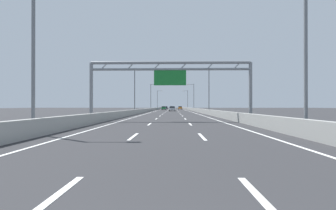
% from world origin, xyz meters
% --- Properties ---
extents(ground_plane, '(260.00, 260.00, 0.00)m').
position_xyz_m(ground_plane, '(0.00, 100.00, 0.00)').
color(ground_plane, '#2D2D30').
extents(lane_dash_left_0, '(0.16, 3.00, 0.01)m').
position_xyz_m(lane_dash_left_0, '(-1.80, 3.50, 0.01)').
color(lane_dash_left_0, white).
rests_on(lane_dash_left_0, ground_plane).
extents(lane_dash_left_1, '(0.16, 3.00, 0.01)m').
position_xyz_m(lane_dash_left_1, '(-1.80, 12.50, 0.01)').
color(lane_dash_left_1, white).
rests_on(lane_dash_left_1, ground_plane).
extents(lane_dash_left_2, '(0.16, 3.00, 0.01)m').
position_xyz_m(lane_dash_left_2, '(-1.80, 21.50, 0.01)').
color(lane_dash_left_2, white).
rests_on(lane_dash_left_2, ground_plane).
extents(lane_dash_left_3, '(0.16, 3.00, 0.01)m').
position_xyz_m(lane_dash_left_3, '(-1.80, 30.50, 0.01)').
color(lane_dash_left_3, white).
rests_on(lane_dash_left_3, ground_plane).
extents(lane_dash_left_4, '(0.16, 3.00, 0.01)m').
position_xyz_m(lane_dash_left_4, '(-1.80, 39.50, 0.01)').
color(lane_dash_left_4, white).
rests_on(lane_dash_left_4, ground_plane).
extents(lane_dash_left_5, '(0.16, 3.00, 0.01)m').
position_xyz_m(lane_dash_left_5, '(-1.80, 48.50, 0.01)').
color(lane_dash_left_5, white).
rests_on(lane_dash_left_5, ground_plane).
extents(lane_dash_left_6, '(0.16, 3.00, 0.01)m').
position_xyz_m(lane_dash_left_6, '(-1.80, 57.50, 0.01)').
color(lane_dash_left_6, white).
rests_on(lane_dash_left_6, ground_plane).
extents(lane_dash_left_7, '(0.16, 3.00, 0.01)m').
position_xyz_m(lane_dash_left_7, '(-1.80, 66.50, 0.01)').
color(lane_dash_left_7, white).
rests_on(lane_dash_left_7, ground_plane).
extents(lane_dash_left_8, '(0.16, 3.00, 0.01)m').
position_xyz_m(lane_dash_left_8, '(-1.80, 75.50, 0.01)').
color(lane_dash_left_8, white).
rests_on(lane_dash_left_8, ground_plane).
extents(lane_dash_left_9, '(0.16, 3.00, 0.01)m').
position_xyz_m(lane_dash_left_9, '(-1.80, 84.50, 0.01)').
color(lane_dash_left_9, white).
rests_on(lane_dash_left_9, ground_plane).
extents(lane_dash_left_10, '(0.16, 3.00, 0.01)m').
position_xyz_m(lane_dash_left_10, '(-1.80, 93.50, 0.01)').
color(lane_dash_left_10, white).
rests_on(lane_dash_left_10, ground_plane).
extents(lane_dash_left_11, '(0.16, 3.00, 0.01)m').
position_xyz_m(lane_dash_left_11, '(-1.80, 102.50, 0.01)').
color(lane_dash_left_11, white).
rests_on(lane_dash_left_11, ground_plane).
extents(lane_dash_left_12, '(0.16, 3.00, 0.01)m').
position_xyz_m(lane_dash_left_12, '(-1.80, 111.50, 0.01)').
color(lane_dash_left_12, white).
rests_on(lane_dash_left_12, ground_plane).
extents(lane_dash_left_13, '(0.16, 3.00, 0.01)m').
position_xyz_m(lane_dash_left_13, '(-1.80, 120.50, 0.01)').
color(lane_dash_left_13, white).
rests_on(lane_dash_left_13, ground_plane).
extents(lane_dash_left_14, '(0.16, 3.00, 0.01)m').
position_xyz_m(lane_dash_left_14, '(-1.80, 129.50, 0.01)').
color(lane_dash_left_14, white).
rests_on(lane_dash_left_14, ground_plane).
extents(lane_dash_left_15, '(0.16, 3.00, 0.01)m').
position_xyz_m(lane_dash_left_15, '(-1.80, 138.50, 0.01)').
color(lane_dash_left_15, white).
rests_on(lane_dash_left_15, ground_plane).
extents(lane_dash_left_16, '(0.16, 3.00, 0.01)m').
position_xyz_m(lane_dash_left_16, '(-1.80, 147.50, 0.01)').
color(lane_dash_left_16, white).
rests_on(lane_dash_left_16, ground_plane).
extents(lane_dash_left_17, '(0.16, 3.00, 0.01)m').
position_xyz_m(lane_dash_left_17, '(-1.80, 156.50, 0.01)').
color(lane_dash_left_17, white).
rests_on(lane_dash_left_17, ground_plane).
extents(lane_dash_right_0, '(0.16, 3.00, 0.01)m').
position_xyz_m(lane_dash_right_0, '(1.80, 3.50, 0.01)').
color(lane_dash_right_0, white).
rests_on(lane_dash_right_0, ground_plane).
extents(lane_dash_right_1, '(0.16, 3.00, 0.01)m').
position_xyz_m(lane_dash_right_1, '(1.80, 12.50, 0.01)').
color(lane_dash_right_1, white).
rests_on(lane_dash_right_1, ground_plane).
extents(lane_dash_right_2, '(0.16, 3.00, 0.01)m').
position_xyz_m(lane_dash_right_2, '(1.80, 21.50, 0.01)').
color(lane_dash_right_2, white).
rests_on(lane_dash_right_2, ground_plane).
extents(lane_dash_right_3, '(0.16, 3.00, 0.01)m').
position_xyz_m(lane_dash_right_3, '(1.80, 30.50, 0.01)').
color(lane_dash_right_3, white).
rests_on(lane_dash_right_3, ground_plane).
extents(lane_dash_right_4, '(0.16, 3.00, 0.01)m').
position_xyz_m(lane_dash_right_4, '(1.80, 39.50, 0.01)').
color(lane_dash_right_4, white).
rests_on(lane_dash_right_4, ground_plane).
extents(lane_dash_right_5, '(0.16, 3.00, 0.01)m').
position_xyz_m(lane_dash_right_5, '(1.80, 48.50, 0.01)').
color(lane_dash_right_5, white).
rests_on(lane_dash_right_5, ground_plane).
extents(lane_dash_right_6, '(0.16, 3.00, 0.01)m').
position_xyz_m(lane_dash_right_6, '(1.80, 57.50, 0.01)').
color(lane_dash_right_6, white).
rests_on(lane_dash_right_6, ground_plane).
extents(lane_dash_right_7, '(0.16, 3.00, 0.01)m').
position_xyz_m(lane_dash_right_7, '(1.80, 66.50, 0.01)').
color(lane_dash_right_7, white).
rests_on(lane_dash_right_7, ground_plane).
extents(lane_dash_right_8, '(0.16, 3.00, 0.01)m').
position_xyz_m(lane_dash_right_8, '(1.80, 75.50, 0.01)').
color(lane_dash_right_8, white).
rests_on(lane_dash_right_8, ground_plane).
extents(lane_dash_right_9, '(0.16, 3.00, 0.01)m').
position_xyz_m(lane_dash_right_9, '(1.80, 84.50, 0.01)').
color(lane_dash_right_9, white).
rests_on(lane_dash_right_9, ground_plane).
extents(lane_dash_right_10, '(0.16, 3.00, 0.01)m').
position_xyz_m(lane_dash_right_10, '(1.80, 93.50, 0.01)').
color(lane_dash_right_10, white).
rests_on(lane_dash_right_10, ground_plane).
extents(lane_dash_right_11, '(0.16, 3.00, 0.01)m').
position_xyz_m(lane_dash_right_11, '(1.80, 102.50, 0.01)').
color(lane_dash_right_11, white).
rests_on(lane_dash_right_11, ground_plane).
extents(lane_dash_right_12, '(0.16, 3.00, 0.01)m').
position_xyz_m(lane_dash_right_12, '(1.80, 111.50, 0.01)').
color(lane_dash_right_12, white).
rests_on(lane_dash_right_12, ground_plane).
extents(lane_dash_right_13, '(0.16, 3.00, 0.01)m').
position_xyz_m(lane_dash_right_13, '(1.80, 120.50, 0.01)').
color(lane_dash_right_13, white).
rests_on(lane_dash_right_13, ground_plane).
extents(lane_dash_right_14, '(0.16, 3.00, 0.01)m').
position_xyz_m(lane_dash_right_14, '(1.80, 129.50, 0.01)').
color(lane_dash_right_14, white).
rests_on(lane_dash_right_14, ground_plane).
extents(lane_dash_right_15, '(0.16, 3.00, 0.01)m').
position_xyz_m(lane_dash_right_15, '(1.80, 138.50, 0.01)').
color(lane_dash_right_15, white).
rests_on(lane_dash_right_15, ground_plane).
extents(lane_dash_right_16, '(0.16, 3.00, 0.01)m').
position_xyz_m(lane_dash_right_16, '(1.80, 147.50, 0.01)').
color(lane_dash_right_16, white).
rests_on(lane_dash_right_16, ground_plane).
extents(lane_dash_right_17, '(0.16, 3.00, 0.01)m').
position_xyz_m(lane_dash_right_17, '(1.80, 156.50, 0.01)').
color(lane_dash_right_17, white).
rests_on(lane_dash_right_17, ground_plane).
extents(edge_line_left, '(0.16, 176.00, 0.01)m').
position_xyz_m(edge_line_left, '(-5.25, 88.00, 0.01)').
color(edge_line_left, white).
rests_on(edge_line_left, ground_plane).
extents(edge_line_right, '(0.16, 176.00, 0.01)m').
position_xyz_m(edge_line_right, '(5.25, 88.00, 0.01)').
color(edge_line_right, white).
rests_on(edge_line_right, ground_plane).
extents(barrier_left, '(0.45, 220.00, 0.95)m').
position_xyz_m(barrier_left, '(-6.90, 110.00, 0.47)').
color(barrier_left, '#9E9E99').
rests_on(barrier_left, ground_plane).
extents(barrier_right, '(0.45, 220.00, 0.95)m').
position_xyz_m(barrier_right, '(6.90, 110.00, 0.47)').
color(barrier_right, '#9E9E99').
rests_on(barrier_right, ground_plane).
extents(sign_gantry, '(17.21, 0.36, 6.36)m').
position_xyz_m(sign_gantry, '(-0.00, 25.84, 4.88)').
color(sign_gantry, gray).
rests_on(sign_gantry, ground_plane).
extents(streetlamp_left_near, '(2.58, 0.28, 9.50)m').
position_xyz_m(streetlamp_left_near, '(-7.47, 13.51, 5.40)').
color(streetlamp_left_near, slate).
rests_on(streetlamp_left_near, ground_plane).
extents(streetlamp_right_near, '(2.58, 0.28, 9.50)m').
position_xyz_m(streetlamp_right_near, '(7.47, 13.51, 5.40)').
color(streetlamp_right_near, slate).
rests_on(streetlamp_right_near, ground_plane).
extents(streetlamp_left_mid, '(2.58, 0.28, 9.50)m').
position_xyz_m(streetlamp_left_mid, '(-7.47, 51.17, 5.40)').
color(streetlamp_left_mid, slate).
rests_on(streetlamp_left_mid, ground_plane).
extents(streetlamp_right_mid, '(2.58, 0.28, 9.50)m').
position_xyz_m(streetlamp_right_mid, '(7.47, 51.17, 5.40)').
color(streetlamp_right_mid, slate).
rests_on(streetlamp_right_mid, ground_plane).
extents(streetlamp_left_far, '(2.58, 0.28, 9.50)m').
position_xyz_m(streetlamp_left_far, '(-7.47, 88.83, 5.40)').
color(streetlamp_left_far, slate).
rests_on(streetlamp_left_far, ground_plane).
extents(streetlamp_right_far, '(2.58, 0.28, 9.50)m').
position_xyz_m(streetlamp_right_far, '(7.47, 88.83, 5.40)').
color(streetlamp_right_far, slate).
rests_on(streetlamp_right_far, ground_plane).
extents(streetlamp_left_distant, '(2.58, 0.28, 9.50)m').
position_xyz_m(streetlamp_left_distant, '(-7.47, 126.49, 5.40)').
color(streetlamp_left_distant, slate).
rests_on(streetlamp_left_distant, ground_plane).
extents(streetlamp_right_distant, '(2.58, 0.28, 9.50)m').
position_xyz_m(streetlamp_right_distant, '(7.47, 126.49, 5.40)').
color(streetlamp_right_distant, slate).
rests_on(streetlamp_right_distant, ground_plane).
extents(black_car, '(1.87, 4.11, 1.47)m').
position_xyz_m(black_car, '(-3.57, 132.44, 0.74)').
color(black_car, black).
rests_on(black_car, ground_plane).
extents(green_car, '(1.84, 4.42, 1.45)m').
position_xyz_m(green_car, '(-3.82, 108.41, 0.76)').
color(green_car, '#1E7A38').
rests_on(green_car, ground_plane).
extents(orange_car, '(1.82, 4.45, 1.46)m').
position_xyz_m(orange_car, '(3.80, 123.04, 0.75)').
color(orange_car, orange).
rests_on(orange_car, ground_plane).
extents(blue_car, '(1.74, 4.10, 1.48)m').
position_xyz_m(blue_car, '(-3.80, 115.35, 0.75)').
color(blue_car, '#2347AD').
rests_on(blue_car, ground_plane).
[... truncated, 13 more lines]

